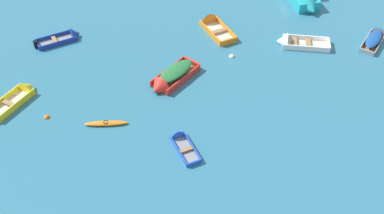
% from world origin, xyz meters
% --- Properties ---
extents(kayak_orange_back_row_center, '(3.00, 0.75, 0.28)m').
position_xyz_m(kayak_orange_back_row_center, '(-6.07, 21.97, 0.14)').
color(kayak_orange_back_row_center, orange).
rests_on(kayak_orange_back_row_center, ground_plane).
extents(rowboat_deep_blue_far_back, '(3.94, 2.41, 1.18)m').
position_xyz_m(rowboat_deep_blue_far_back, '(-9.24, 32.80, 0.20)').
color(rowboat_deep_blue_far_back, gray).
rests_on(rowboat_deep_blue_far_back, ground_plane).
extents(rowboat_white_foreground_center, '(4.61, 2.64, 1.46)m').
position_xyz_m(rowboat_white_foreground_center, '(9.36, 29.20, 0.23)').
color(rowboat_white_foreground_center, beige).
rests_on(rowboat_white_foreground_center, ground_plane).
extents(rowboat_blue_far_left, '(1.84, 3.30, 0.95)m').
position_xyz_m(rowboat_blue_far_left, '(-1.26, 19.64, 0.15)').
color(rowboat_blue_far_left, gray).
rests_on(rowboat_blue_far_left, ground_plane).
extents(rowboat_yellow_outer_left, '(3.49, 3.98, 1.23)m').
position_xyz_m(rowboat_yellow_outer_left, '(-12.27, 25.71, 0.23)').
color(rowboat_yellow_outer_left, beige).
rests_on(rowboat_yellow_outer_left, ground_plane).
extents(rowboat_grey_midfield_left, '(3.45, 3.75, 1.16)m').
position_xyz_m(rowboat_grey_midfield_left, '(16.54, 28.82, 0.31)').
color(rowboat_grey_midfield_left, '#99754C').
rests_on(rowboat_grey_midfield_left, ground_plane).
extents(rowboat_red_cluster_outer, '(4.41, 4.27, 1.55)m').
position_xyz_m(rowboat_red_cluster_outer, '(-1.29, 25.75, 0.41)').
color(rowboat_red_cluster_outer, '#99754C').
rests_on(rowboat_red_cluster_outer, ground_plane).
extents(rowboat_orange_outer_right, '(2.81, 4.58, 1.48)m').
position_xyz_m(rowboat_orange_outer_right, '(3.23, 32.91, 0.23)').
color(rowboat_orange_outer_right, beige).
rests_on(rowboat_orange_outer_right, ground_plane).
extents(mooring_buoy_trailing, '(0.43, 0.43, 0.43)m').
position_xyz_m(mooring_buoy_trailing, '(4.09, 28.30, 0.00)').
color(mooring_buoy_trailing, silver).
rests_on(mooring_buoy_trailing, ground_plane).
extents(mooring_buoy_far_field, '(0.41, 0.41, 0.41)m').
position_xyz_m(mooring_buoy_far_field, '(-10.18, 23.29, 0.00)').
color(mooring_buoy_far_field, orange).
rests_on(mooring_buoy_far_field, ground_plane).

